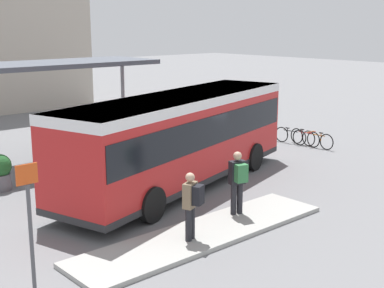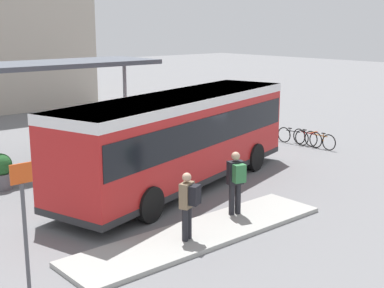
{
  "view_description": "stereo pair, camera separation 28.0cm",
  "coord_description": "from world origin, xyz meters",
  "px_view_note": "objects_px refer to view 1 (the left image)",
  "views": [
    {
      "loc": [
        -11.3,
        -13.21,
        5.4
      ],
      "look_at": [
        0.52,
        0.0,
        1.4
      ],
      "focal_mm": 50.0,
      "sensor_mm": 36.0,
      "label": 1
    },
    {
      "loc": [
        -11.09,
        -13.4,
        5.4
      ],
      "look_at": [
        0.52,
        0.0,
        1.4
      ],
      "focal_mm": 50.0,
      "sensor_mm": 36.0,
      "label": 2
    }
  ],
  "objects_px": {
    "pedestrian_waiting": "(238,179)",
    "bicycle_red": "(305,137)",
    "city_bus": "(181,134)",
    "potted_planter_near_shelter": "(0,171)",
    "platform_sign": "(30,226)",
    "bicycle_black": "(290,136)",
    "bicycle_orange": "(317,140)",
    "pedestrian_companion": "(192,202)"
  },
  "relations": [
    {
      "from": "city_bus",
      "to": "bicycle_orange",
      "type": "xyz_separation_m",
      "value": [
        8.27,
        0.31,
        -1.45
      ]
    },
    {
      "from": "bicycle_orange",
      "to": "potted_planter_near_shelter",
      "type": "xyz_separation_m",
      "value": [
        -12.98,
        3.34,
        0.27
      ]
    },
    {
      "from": "pedestrian_waiting",
      "to": "bicycle_red",
      "type": "relative_size",
      "value": 1.07
    },
    {
      "from": "bicycle_orange",
      "to": "platform_sign",
      "type": "xyz_separation_m",
      "value": [
        -15.4,
        -4.13,
        1.19
      ]
    },
    {
      "from": "pedestrian_waiting",
      "to": "city_bus",
      "type": "bearing_deg",
      "value": 3.66
    },
    {
      "from": "pedestrian_companion",
      "to": "bicycle_red",
      "type": "bearing_deg",
      "value": -89.25
    },
    {
      "from": "bicycle_black",
      "to": "platform_sign",
      "type": "xyz_separation_m",
      "value": [
        -15.21,
        -5.48,
        1.19
      ]
    },
    {
      "from": "bicycle_red",
      "to": "bicycle_orange",
      "type": "bearing_deg",
      "value": 4.78
    },
    {
      "from": "pedestrian_companion",
      "to": "bicycle_orange",
      "type": "height_order",
      "value": "pedestrian_companion"
    },
    {
      "from": "city_bus",
      "to": "bicycle_orange",
      "type": "distance_m",
      "value": 8.4
    },
    {
      "from": "bicycle_red",
      "to": "bicycle_black",
      "type": "xyz_separation_m",
      "value": [
        -0.18,
        0.68,
        -0.0
      ]
    },
    {
      "from": "bicycle_orange",
      "to": "pedestrian_companion",
      "type": "bearing_deg",
      "value": 112.1
    },
    {
      "from": "pedestrian_waiting",
      "to": "platform_sign",
      "type": "xyz_separation_m",
      "value": [
        -6.34,
        -0.43,
        0.4
      ]
    },
    {
      "from": "bicycle_orange",
      "to": "potted_planter_near_shelter",
      "type": "bearing_deg",
      "value": 77.16
    },
    {
      "from": "pedestrian_companion",
      "to": "platform_sign",
      "type": "xyz_separation_m",
      "value": [
        -4.16,
        0.07,
        0.44
      ]
    },
    {
      "from": "pedestrian_waiting",
      "to": "potted_planter_near_shelter",
      "type": "xyz_separation_m",
      "value": [
        -3.93,
        7.04,
        -0.52
      ]
    },
    {
      "from": "pedestrian_waiting",
      "to": "bicycle_orange",
      "type": "bearing_deg",
      "value": -51.0
    },
    {
      "from": "pedestrian_waiting",
      "to": "bicycle_orange",
      "type": "relative_size",
      "value": 1.07
    },
    {
      "from": "city_bus",
      "to": "potted_planter_near_shelter",
      "type": "bearing_deg",
      "value": 126.47
    },
    {
      "from": "pedestrian_waiting",
      "to": "bicycle_black",
      "type": "xyz_separation_m",
      "value": [
        8.87,
        5.05,
        -0.79
      ]
    },
    {
      "from": "bicycle_red",
      "to": "potted_planter_near_shelter",
      "type": "xyz_separation_m",
      "value": [
        -12.98,
        2.67,
        0.27
      ]
    },
    {
      "from": "pedestrian_companion",
      "to": "pedestrian_waiting",
      "type": "bearing_deg",
      "value": -99.69
    },
    {
      "from": "city_bus",
      "to": "pedestrian_waiting",
      "type": "relative_size",
      "value": 5.89
    },
    {
      "from": "potted_planter_near_shelter",
      "to": "platform_sign",
      "type": "relative_size",
      "value": 0.44
    },
    {
      "from": "bicycle_orange",
      "to": "bicycle_red",
      "type": "distance_m",
      "value": 0.68
    },
    {
      "from": "pedestrian_waiting",
      "to": "potted_planter_near_shelter",
      "type": "distance_m",
      "value": 8.08
    },
    {
      "from": "city_bus",
      "to": "bicycle_orange",
      "type": "bearing_deg",
      "value": -13.57
    },
    {
      "from": "potted_planter_near_shelter",
      "to": "pedestrian_waiting",
      "type": "bearing_deg",
      "value": -60.84
    },
    {
      "from": "platform_sign",
      "to": "pedestrian_waiting",
      "type": "bearing_deg",
      "value": 3.9
    },
    {
      "from": "pedestrian_companion",
      "to": "bicycle_red",
      "type": "xyz_separation_m",
      "value": [
        11.23,
        4.88,
        -0.75
      ]
    },
    {
      "from": "bicycle_black",
      "to": "potted_planter_near_shelter",
      "type": "bearing_deg",
      "value": -102.5
    },
    {
      "from": "bicycle_orange",
      "to": "pedestrian_waiting",
      "type": "bearing_deg",
      "value": 113.81
    },
    {
      "from": "city_bus",
      "to": "bicycle_red",
      "type": "height_order",
      "value": "city_bus"
    },
    {
      "from": "platform_sign",
      "to": "pedestrian_companion",
      "type": "bearing_deg",
      "value": -1.0
    },
    {
      "from": "bicycle_orange",
      "to": "bicycle_black",
      "type": "height_order",
      "value": "bicycle_black"
    },
    {
      "from": "bicycle_black",
      "to": "potted_planter_near_shelter",
      "type": "height_order",
      "value": "potted_planter_near_shelter"
    },
    {
      "from": "city_bus",
      "to": "potted_planter_near_shelter",
      "type": "xyz_separation_m",
      "value": [
        -4.72,
        3.66,
        -1.18
      ]
    },
    {
      "from": "pedestrian_companion",
      "to": "bicycle_black",
      "type": "distance_m",
      "value": 12.39
    },
    {
      "from": "bicycle_orange",
      "to": "city_bus",
      "type": "bearing_deg",
      "value": 93.77
    },
    {
      "from": "bicycle_black",
      "to": "platform_sign",
      "type": "distance_m",
      "value": 16.21
    },
    {
      "from": "bicycle_red",
      "to": "pedestrian_companion",
      "type": "bearing_deg",
      "value": -61.98
    },
    {
      "from": "potted_planter_near_shelter",
      "to": "platform_sign",
      "type": "xyz_separation_m",
      "value": [
        -2.41,
        -7.47,
        0.92
      ]
    }
  ]
}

